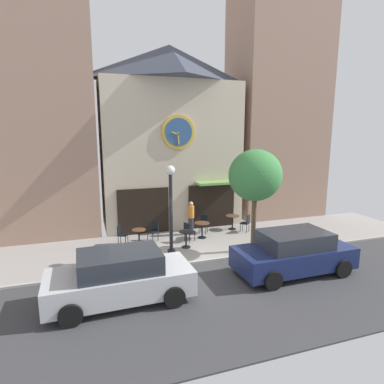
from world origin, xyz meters
TOP-DOWN VIEW (x-y plane):
  - ground_plane at (0.00, -0.59)m, footprint 24.17×10.03m
  - clock_building at (0.55, 5.89)m, footprint 7.31×4.37m
  - neighbor_building_left at (-6.47, 5.94)m, footprint 6.27×3.06m
  - neighbor_building_right at (7.26, 6.21)m, footprint 5.32×3.61m
  - street_lamp at (-0.80, 0.80)m, footprint 0.36×0.36m
  - street_tree at (2.75, 0.52)m, footprint 2.26×2.04m
  - cafe_table_near_door at (-1.79, 2.75)m, footprint 0.62×0.62m
  - cafe_table_center_right at (0.13, 1.80)m, footprint 0.63×0.63m
  - cafe_table_leftmost at (1.26, 2.80)m, footprint 0.73×0.73m
  - cafe_table_near_curb at (3.25, 3.61)m, footprint 0.71×0.71m
  - cafe_chair_curbside at (1.63, 3.57)m, footprint 0.56×0.56m
  - cafe_chair_near_lamp at (3.72, 2.96)m, footprint 0.56×0.56m
  - cafe_chair_near_tree at (-1.02, 3.16)m, footprint 0.55×0.55m
  - cafe_chair_outer at (0.48, 2.53)m, footprint 0.54×0.54m
  - cafe_chair_mid_row at (-2.55, 3.11)m, footprint 0.53×0.53m
  - pedestrian_orange at (0.93, 3.50)m, footprint 0.45×0.45m
  - parked_car_silver at (-3.11, -1.94)m, footprint 4.34×2.09m
  - parked_car_navy at (3.05, -1.90)m, footprint 4.31×2.04m

SIDE VIEW (x-z plane):
  - ground_plane at x=0.00m, z-range -0.09..0.04m
  - cafe_table_near_door at x=-1.79m, z-range 0.12..0.85m
  - cafe_table_center_right at x=0.13m, z-range 0.12..0.87m
  - cafe_table_near_curb at x=3.25m, z-range 0.16..0.90m
  - cafe_chair_curbside at x=1.63m, z-range 0.08..0.98m
  - cafe_chair_near_lamp at x=3.72m, z-range 0.08..0.98m
  - cafe_chair_near_tree at x=-1.02m, z-range 0.08..0.98m
  - cafe_chair_outer at x=0.48m, z-range 0.08..0.98m
  - cafe_chair_mid_row at x=-2.55m, z-range 0.08..0.98m
  - cafe_table_leftmost at x=1.26m, z-range 0.17..0.92m
  - parked_car_silver at x=-3.11m, z-range -0.01..1.54m
  - parked_car_navy at x=3.05m, z-range -0.01..1.54m
  - pedestrian_orange at x=0.93m, z-range 0.03..1.70m
  - street_lamp at x=-0.80m, z-range 0.03..3.81m
  - street_tree at x=2.75m, z-range 1.08..5.44m
  - clock_building at x=0.55m, z-range 0.16..9.60m
  - neighbor_building_left at x=-6.47m, z-range 0.00..15.27m
  - neighbor_building_right at x=7.26m, z-range 0.00..15.85m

